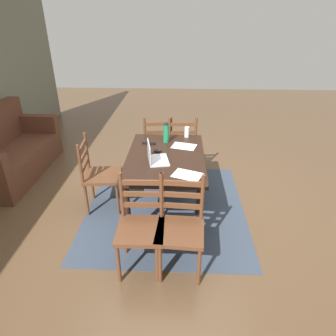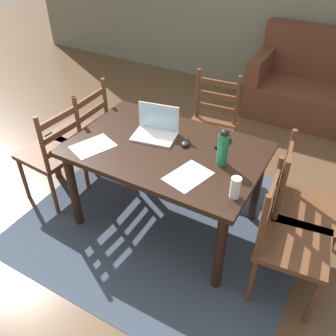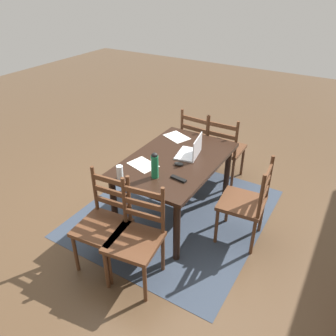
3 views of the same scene
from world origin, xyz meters
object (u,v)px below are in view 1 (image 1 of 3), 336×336
(chair_far_head, at_px, (99,175))
(drinking_glass, at_px, (187,132))
(water_bottle, at_px, (166,132))
(tv_remote, at_px, (149,143))
(dining_table, at_px, (166,163))
(chair_right_near, at_px, (181,145))
(couch, at_px, (8,153))
(computer_mouse, at_px, (158,151))
(chair_right_far, at_px, (157,145))
(chair_left_near, at_px, (180,228))
(chair_left_far, at_px, (141,227))
(laptop, at_px, (154,157))

(chair_far_head, height_order, drinking_glass, chair_far_head)
(water_bottle, relative_size, tv_remote, 1.59)
(dining_table, height_order, chair_right_near, chair_right_near)
(couch, bearing_deg, computer_mouse, -106.69)
(chair_right_far, bearing_deg, chair_left_near, -169.57)
(water_bottle, bearing_deg, couch, 81.01)
(dining_table, xyz_separation_m, tv_remote, (0.35, 0.24, 0.11))
(couch, distance_m, drinking_glass, 2.76)
(chair_far_head, xyz_separation_m, tv_remote, (0.35, -0.59, 0.29))
(chair_left_far, distance_m, computer_mouse, 1.14)
(dining_table, bearing_deg, tv_remote, 34.25)
(tv_remote, bearing_deg, drinking_glass, 126.40)
(chair_right_near, height_order, chair_left_near, same)
(dining_table, relative_size, chair_right_near, 1.48)
(chair_left_near, bearing_deg, water_bottle, 8.18)
(laptop, distance_m, computer_mouse, 0.26)
(drinking_glass, bearing_deg, water_bottle, 126.03)
(chair_far_head, bearing_deg, couch, 63.30)
(chair_far_head, bearing_deg, chair_left_near, -134.13)
(laptop, height_order, drinking_glass, laptop)
(drinking_glass, bearing_deg, couch, 86.06)
(drinking_glass, bearing_deg, dining_table, 157.75)
(chair_right_far, height_order, computer_mouse, chair_right_far)
(chair_right_far, bearing_deg, water_bottle, -164.06)
(chair_left_far, height_order, chair_far_head, same)
(chair_left_near, bearing_deg, couch, 55.68)
(drinking_glass, bearing_deg, chair_right_far, 50.11)
(computer_mouse, bearing_deg, chair_right_near, -29.06)
(dining_table, height_order, drinking_glass, drinking_glass)
(chair_left_far, distance_m, laptop, 0.91)
(chair_right_far, relative_size, couch, 0.53)
(drinking_glass, bearing_deg, chair_far_head, 120.14)
(dining_table, bearing_deg, computer_mouse, 43.74)
(chair_far_head, height_order, chair_left_near, same)
(chair_right_far, bearing_deg, chair_far_head, 146.73)
(chair_right_near, relative_size, tv_remote, 5.59)
(chair_left_far, distance_m, tv_remote, 1.37)
(laptop, xyz_separation_m, computer_mouse, (0.26, -0.02, -0.04))
(chair_left_far, xyz_separation_m, couch, (1.81, 2.27, -0.11))
(chair_right_far, bearing_deg, couch, 94.43)
(chair_right_near, relative_size, computer_mouse, 9.50)
(chair_right_far, bearing_deg, drinking_glass, -129.89)
(chair_right_near, xyz_separation_m, computer_mouse, (-0.88, 0.29, 0.30))
(chair_right_near, distance_m, chair_right_far, 0.37)
(chair_right_far, relative_size, laptop, 2.67)
(couch, height_order, computer_mouse, couch)
(chair_left_near, xyz_separation_m, chair_right_far, (1.98, 0.36, 0.00))
(dining_table, bearing_deg, water_bottle, 2.30)
(chair_right_far, height_order, water_bottle, water_bottle)
(chair_left_far, height_order, drinking_glass, chair_left_far)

